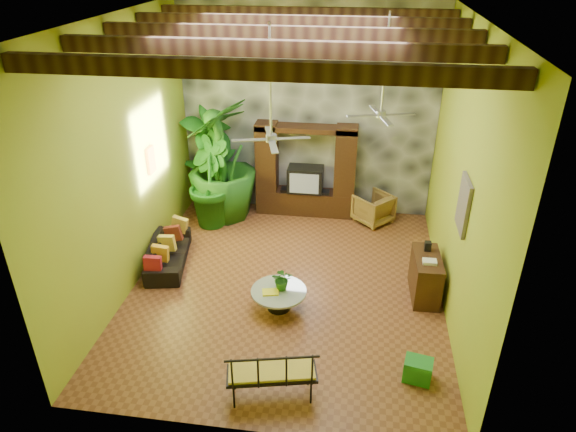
% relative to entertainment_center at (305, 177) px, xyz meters
% --- Properties ---
extents(ground, '(7.00, 7.00, 0.00)m').
position_rel_entertainment_center_xyz_m(ground, '(0.00, -3.14, -0.97)').
color(ground, brown).
rests_on(ground, ground).
extents(ceiling, '(6.00, 7.00, 0.02)m').
position_rel_entertainment_center_xyz_m(ceiling, '(0.00, -3.14, 4.03)').
color(ceiling, silver).
rests_on(ceiling, back_wall).
extents(back_wall, '(6.00, 0.02, 5.00)m').
position_rel_entertainment_center_xyz_m(back_wall, '(0.00, 0.36, 1.53)').
color(back_wall, '#A5AD27').
rests_on(back_wall, ground).
extents(left_wall, '(0.02, 7.00, 5.00)m').
position_rel_entertainment_center_xyz_m(left_wall, '(-3.00, -3.14, 1.53)').
color(left_wall, '#A5AD27').
rests_on(left_wall, ground).
extents(right_wall, '(0.02, 7.00, 5.00)m').
position_rel_entertainment_center_xyz_m(right_wall, '(3.00, -3.14, 1.53)').
color(right_wall, '#A5AD27').
rests_on(right_wall, ground).
extents(stone_accent_wall, '(5.98, 0.10, 4.98)m').
position_rel_entertainment_center_xyz_m(stone_accent_wall, '(0.00, 0.30, 1.53)').
color(stone_accent_wall, '#303237').
rests_on(stone_accent_wall, ground).
extents(ceiling_beams, '(5.95, 5.36, 0.22)m').
position_rel_entertainment_center_xyz_m(ceiling_beams, '(0.00, -3.14, 3.81)').
color(ceiling_beams, '#342110').
rests_on(ceiling_beams, ceiling).
extents(entertainment_center, '(2.40, 0.55, 2.30)m').
position_rel_entertainment_center_xyz_m(entertainment_center, '(0.00, 0.00, 0.00)').
color(entertainment_center, '#32180E').
rests_on(entertainment_center, ground).
extents(ceiling_fan_front, '(1.28, 1.28, 1.86)m').
position_rel_entertainment_center_xyz_m(ceiling_fan_front, '(-0.20, -3.54, 2.44)').
color(ceiling_fan_front, '#A5A5A9').
rests_on(ceiling_fan_front, ceiling).
extents(ceiling_fan_back, '(1.28, 1.28, 1.86)m').
position_rel_entertainment_center_xyz_m(ceiling_fan_back, '(1.60, -1.94, 2.44)').
color(ceiling_fan_back, '#A5A5A9').
rests_on(ceiling_fan_back, ceiling).
extents(wall_art_mask, '(0.06, 0.32, 0.55)m').
position_rel_entertainment_center_xyz_m(wall_art_mask, '(-2.96, -2.14, 1.13)').
color(wall_art_mask, gold).
rests_on(wall_art_mask, left_wall).
extents(wall_art_painting, '(0.06, 0.70, 0.90)m').
position_rel_entertainment_center_xyz_m(wall_art_painting, '(2.96, -3.74, 1.33)').
color(wall_art_painting, '#285494').
rests_on(wall_art_painting, right_wall).
extents(sofa, '(1.04, 1.94, 0.54)m').
position_rel_entertainment_center_xyz_m(sofa, '(-2.59, -2.72, -0.70)').
color(sofa, black).
rests_on(sofa, ground).
extents(wicker_armchair, '(1.11, 1.11, 0.72)m').
position_rel_entertainment_center_xyz_m(wicker_armchair, '(1.68, -0.25, -0.60)').
color(wicker_armchair, '#9A6138').
rests_on(wicker_armchair, ground).
extents(tall_plant_a, '(1.70, 1.63, 2.68)m').
position_rel_entertainment_center_xyz_m(tall_plant_a, '(-2.31, 0.01, 0.37)').
color(tall_plant_a, '#175818').
rests_on(tall_plant_a, ground).
extents(tall_plant_b, '(1.41, 1.51, 2.18)m').
position_rel_entertainment_center_xyz_m(tall_plant_b, '(-2.20, -0.83, 0.13)').
color(tall_plant_b, '#175717').
rests_on(tall_plant_b, ground).
extents(tall_plant_c, '(2.07, 2.07, 2.92)m').
position_rel_entertainment_center_xyz_m(tall_plant_c, '(-1.95, -0.42, 0.50)').
color(tall_plant_c, '#1E5917').
rests_on(tall_plant_c, ground).
extents(coffee_table, '(1.02, 1.02, 0.40)m').
position_rel_entertainment_center_xyz_m(coffee_table, '(-0.05, -3.88, -0.71)').
color(coffee_table, black).
rests_on(coffee_table, ground).
extents(centerpiece_plant, '(0.42, 0.37, 0.43)m').
position_rel_entertainment_center_xyz_m(centerpiece_plant, '(0.01, -3.81, -0.35)').
color(centerpiece_plant, '#1E5616').
rests_on(centerpiece_plant, coffee_table).
extents(yellow_tray, '(0.33, 0.27, 0.03)m').
position_rel_entertainment_center_xyz_m(yellow_tray, '(-0.18, -3.97, -0.55)').
color(yellow_tray, gold).
rests_on(yellow_tray, coffee_table).
extents(iron_bench, '(1.39, 0.76, 0.57)m').
position_rel_entertainment_center_xyz_m(iron_bench, '(0.19, -6.05, -0.42)').
color(iron_bench, black).
rests_on(iron_bench, ground).
extents(side_console, '(0.52, 1.09, 0.86)m').
position_rel_entertainment_center_xyz_m(side_console, '(2.65, -3.09, -0.54)').
color(side_console, '#351B11').
rests_on(side_console, ground).
extents(green_bin, '(0.48, 0.40, 0.37)m').
position_rel_entertainment_center_xyz_m(green_bin, '(2.36, -5.32, -0.78)').
color(green_bin, '#207832').
rests_on(green_bin, ground).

